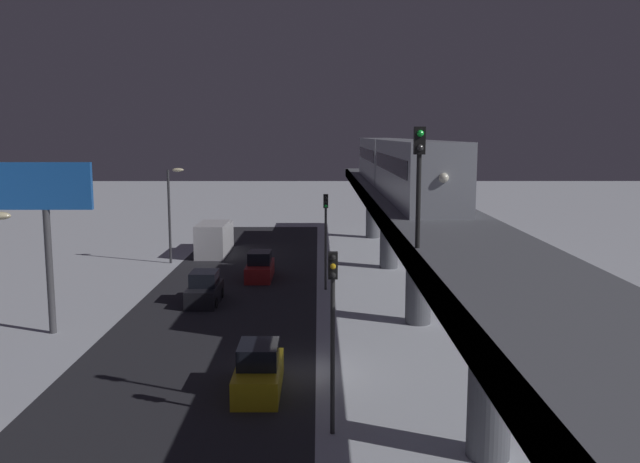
{
  "coord_description": "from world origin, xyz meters",
  "views": [
    {
      "loc": [
        -0.77,
        28.01,
        10.3
      ],
      "look_at": [
        -0.9,
        -24.58,
        2.63
      ],
      "focal_mm": 37.54,
      "sensor_mm": 36.0,
      "label": 1
    }
  ],
  "objects_px": {
    "subway_train": "(396,162)",
    "sedan_red": "(260,267)",
    "sedan_yellow": "(259,372)",
    "traffic_light_mid": "(326,228)",
    "rail_signal": "(419,166)",
    "traffic_light_near": "(333,316)",
    "commercial_billboard": "(46,203)",
    "sedan_black": "(205,290)",
    "delivery_van": "(215,238)"
  },
  "relations": [
    {
      "from": "delivery_van",
      "to": "traffic_light_near",
      "type": "distance_m",
      "value": 36.76
    },
    {
      "from": "subway_train",
      "to": "traffic_light_mid",
      "type": "xyz_separation_m",
      "value": [
        4.98,
        3.83,
        -4.13
      ]
    },
    {
      "from": "rail_signal",
      "to": "sedan_black",
      "type": "relative_size",
      "value": 0.96
    },
    {
      "from": "traffic_light_near",
      "to": "delivery_van",
      "type": "bearing_deg",
      "value": -74.98
    },
    {
      "from": "sedan_black",
      "to": "traffic_light_mid",
      "type": "bearing_deg",
      "value": -155.03
    },
    {
      "from": "subway_train",
      "to": "sedan_yellow",
      "type": "xyz_separation_m",
      "value": [
        7.88,
        21.62,
        -7.53
      ]
    },
    {
      "from": "subway_train",
      "to": "traffic_light_mid",
      "type": "relative_size",
      "value": 5.76
    },
    {
      "from": "rail_signal",
      "to": "traffic_light_mid",
      "type": "relative_size",
      "value": 0.62
    },
    {
      "from": "sedan_red",
      "to": "delivery_van",
      "type": "relative_size",
      "value": 0.62
    },
    {
      "from": "subway_train",
      "to": "rail_signal",
      "type": "distance_m",
      "value": 25.67
    },
    {
      "from": "traffic_light_mid",
      "to": "sedan_black",
      "type": "bearing_deg",
      "value": 24.97
    },
    {
      "from": "sedan_black",
      "to": "rail_signal",
      "type": "bearing_deg",
      "value": 119.5
    },
    {
      "from": "subway_train",
      "to": "sedan_black",
      "type": "bearing_deg",
      "value": 30.41
    },
    {
      "from": "rail_signal",
      "to": "traffic_light_mid",
      "type": "xyz_separation_m",
      "value": [
        2.81,
        -21.72,
        -5.08
      ]
    },
    {
      "from": "sedan_red",
      "to": "rail_signal",
      "type": "bearing_deg",
      "value": -73.45
    },
    {
      "from": "delivery_van",
      "to": "commercial_billboard",
      "type": "relative_size",
      "value": 0.83
    },
    {
      "from": "sedan_red",
      "to": "commercial_billboard",
      "type": "height_order",
      "value": "commercial_billboard"
    },
    {
      "from": "subway_train",
      "to": "sedan_red",
      "type": "distance_m",
      "value": 12.27
    },
    {
      "from": "subway_train",
      "to": "sedan_yellow",
      "type": "relative_size",
      "value": 8.6
    },
    {
      "from": "rail_signal",
      "to": "sedan_yellow",
      "type": "xyz_separation_m",
      "value": [
        5.71,
        -3.94,
        -8.47
      ]
    },
    {
      "from": "rail_signal",
      "to": "sedan_yellow",
      "type": "bearing_deg",
      "value": -34.6
    },
    {
      "from": "traffic_light_near",
      "to": "sedan_black",
      "type": "bearing_deg",
      "value": -67.62
    },
    {
      "from": "sedan_yellow",
      "to": "commercial_billboard",
      "type": "bearing_deg",
      "value": 145.18
    },
    {
      "from": "subway_train",
      "to": "traffic_light_near",
      "type": "bearing_deg",
      "value": 78.96
    },
    {
      "from": "subway_train",
      "to": "sedan_red",
      "type": "relative_size",
      "value": 7.97
    },
    {
      "from": "traffic_light_mid",
      "to": "commercial_billboard",
      "type": "relative_size",
      "value": 0.72
    },
    {
      "from": "traffic_light_near",
      "to": "rail_signal",
      "type": "bearing_deg",
      "value": 179.63
    },
    {
      "from": "sedan_black",
      "to": "sedan_red",
      "type": "xyz_separation_m",
      "value": [
        -2.8,
        -7.06,
        0.01
      ]
    },
    {
      "from": "sedan_black",
      "to": "traffic_light_near",
      "type": "xyz_separation_m",
      "value": [
        -7.5,
        18.21,
        3.41
      ]
    },
    {
      "from": "sedan_yellow",
      "to": "commercial_billboard",
      "type": "distance_m",
      "value": 15.22
    },
    {
      "from": "traffic_light_mid",
      "to": "rail_signal",
      "type": "bearing_deg",
      "value": 97.38
    },
    {
      "from": "rail_signal",
      "to": "delivery_van",
      "type": "relative_size",
      "value": 0.54
    },
    {
      "from": "rail_signal",
      "to": "sedan_black",
      "type": "bearing_deg",
      "value": -60.5
    },
    {
      "from": "sedan_yellow",
      "to": "delivery_van",
      "type": "xyz_separation_m",
      "value": [
        6.6,
        -31.48,
        0.55
      ]
    },
    {
      "from": "commercial_billboard",
      "to": "traffic_light_mid",
      "type": "bearing_deg",
      "value": -145.7
    },
    {
      "from": "sedan_red",
      "to": "traffic_light_mid",
      "type": "height_order",
      "value": "traffic_light_mid"
    },
    {
      "from": "traffic_light_near",
      "to": "sedan_red",
      "type": "bearing_deg",
      "value": -79.46
    },
    {
      "from": "rail_signal",
      "to": "traffic_light_mid",
      "type": "distance_m",
      "value": 22.48
    },
    {
      "from": "subway_train",
      "to": "delivery_van",
      "type": "bearing_deg",
      "value": -34.25
    },
    {
      "from": "sedan_black",
      "to": "traffic_light_mid",
      "type": "distance_m",
      "value": 8.95
    },
    {
      "from": "traffic_light_near",
      "to": "subway_train",
      "type": "bearing_deg",
      "value": -101.04
    },
    {
      "from": "rail_signal",
      "to": "sedan_red",
      "type": "height_order",
      "value": "rail_signal"
    },
    {
      "from": "subway_train",
      "to": "traffic_light_mid",
      "type": "bearing_deg",
      "value": 37.57
    },
    {
      "from": "traffic_light_near",
      "to": "traffic_light_mid",
      "type": "bearing_deg",
      "value": -90.0
    },
    {
      "from": "traffic_light_mid",
      "to": "commercial_billboard",
      "type": "bearing_deg",
      "value": 34.3
    },
    {
      "from": "subway_train",
      "to": "traffic_light_near",
      "type": "distance_m",
      "value": 26.35
    },
    {
      "from": "sedan_black",
      "to": "delivery_van",
      "type": "bearing_deg",
      "value": -83.36
    },
    {
      "from": "subway_train",
      "to": "sedan_yellow",
      "type": "distance_m",
      "value": 24.21
    },
    {
      "from": "subway_train",
      "to": "traffic_light_mid",
      "type": "height_order",
      "value": "subway_train"
    },
    {
      "from": "sedan_yellow",
      "to": "traffic_light_near",
      "type": "xyz_separation_m",
      "value": [
        -2.9,
        3.92,
        3.4
      ]
    }
  ]
}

